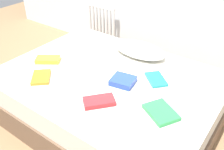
# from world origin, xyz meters

# --- Properties ---
(ground_plane) EXTENTS (8.00, 8.00, 0.00)m
(ground_plane) POSITION_xyz_m (0.00, 0.00, 0.00)
(ground_plane) COLOR #93704C
(bed) EXTENTS (2.00, 1.50, 0.50)m
(bed) POSITION_xyz_m (0.00, 0.00, 0.25)
(bed) COLOR brown
(bed) RESTS_ON ground
(radiator) EXTENTS (0.49, 0.04, 0.56)m
(radiator) POSITION_xyz_m (-1.04, 1.20, 0.38)
(radiator) COLOR white
(radiator) RESTS_ON ground
(pillow) EXTENTS (0.57, 0.31, 0.13)m
(pillow) POSITION_xyz_m (0.02, 0.51, 0.56)
(pillow) COLOR white
(pillow) RESTS_ON bed
(textbook_orange) EXTENTS (0.27, 0.28, 0.03)m
(textbook_orange) POSITION_xyz_m (-0.47, -0.40, 0.51)
(textbook_orange) COLOR orange
(textbook_orange) RESTS_ON bed
(textbook_blue) EXTENTS (0.23, 0.22, 0.05)m
(textbook_blue) POSITION_xyz_m (0.17, -0.03, 0.53)
(textbook_blue) COLOR #2847B7
(textbook_blue) RESTS_ON bed
(textbook_red) EXTENTS (0.26, 0.27, 0.04)m
(textbook_red) POSITION_xyz_m (0.18, -0.37, 0.52)
(textbook_red) COLOR red
(textbook_red) RESTS_ON bed
(textbook_yellow) EXTENTS (0.27, 0.24, 0.04)m
(textbook_yellow) POSITION_xyz_m (-0.65, -0.15, 0.52)
(textbook_yellow) COLOR yellow
(textbook_yellow) RESTS_ON bed
(textbook_green) EXTENTS (0.31, 0.28, 0.03)m
(textbook_green) POSITION_xyz_m (0.63, -0.19, 0.52)
(textbook_green) COLOR green
(textbook_green) RESTS_ON bed
(textbook_white) EXTENTS (0.26, 0.26, 0.02)m
(textbook_white) POSITION_xyz_m (-0.32, -0.10, 0.51)
(textbook_white) COLOR white
(textbook_white) RESTS_ON bed
(textbook_teal) EXTENTS (0.27, 0.26, 0.02)m
(textbook_teal) POSITION_xyz_m (0.39, 0.19, 0.51)
(textbook_teal) COLOR teal
(textbook_teal) RESTS_ON bed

